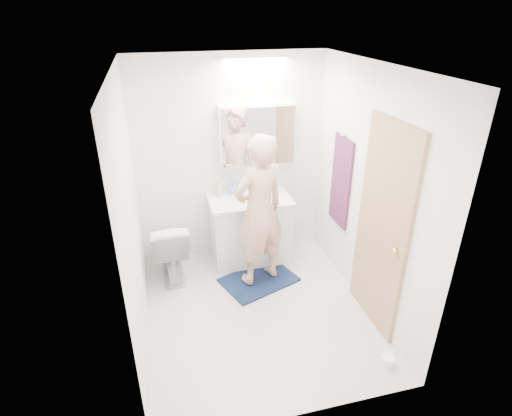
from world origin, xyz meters
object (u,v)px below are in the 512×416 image
object	(u,v)px
soap_bottle_a	(220,187)
toothbrush_cup	(261,188)
toilet_paper_roll	(387,361)
medicine_cabinet	(257,135)
toilet	(170,248)
soap_bottle_b	(233,187)
vanity_cabinet	(250,231)
person	(259,211)

from	to	relation	value
soap_bottle_a	toothbrush_cup	size ratio (longest dim) A/B	2.14
toothbrush_cup	toilet_paper_roll	distance (m)	2.34
soap_bottle_a	toilet_paper_roll	size ratio (longest dim) A/B	2.04
medicine_cabinet	soap_bottle_a	bearing A→B (deg)	-172.66
toilet	soap_bottle_a	xyz separation A→B (m)	(0.63, 0.27, 0.57)
toothbrush_cup	toilet_paper_roll	xyz separation A→B (m)	(0.58, -2.11, -0.82)
toilet	toilet_paper_roll	distance (m)	2.53
toilet_paper_roll	medicine_cabinet	bearing A→B (deg)	105.84
soap_bottle_a	soap_bottle_b	world-z (taller)	soap_bottle_a
soap_bottle_a	vanity_cabinet	bearing A→B (deg)	-24.99
vanity_cabinet	medicine_cabinet	bearing A→B (deg)	55.51
person	soap_bottle_a	world-z (taller)	person
toothbrush_cup	toilet_paper_roll	size ratio (longest dim) A/B	0.95
person	medicine_cabinet	bearing A→B (deg)	-123.12
person	toilet_paper_roll	xyz separation A→B (m)	(0.77, -1.47, -0.84)
soap_bottle_a	soap_bottle_b	distance (m)	0.17
soap_bottle_a	soap_bottle_b	xyz separation A→B (m)	(0.17, 0.03, -0.03)
toothbrush_cup	toilet_paper_roll	world-z (taller)	toothbrush_cup
soap_bottle_b	toilet	bearing A→B (deg)	-159.83
person	toilet_paper_roll	size ratio (longest dim) A/B	15.25
vanity_cabinet	soap_bottle_b	bearing A→B (deg)	130.23
toilet	toilet_paper_roll	bearing A→B (deg)	131.91
vanity_cabinet	toothbrush_cup	xyz separation A→B (m)	(0.18, 0.16, 0.48)
medicine_cabinet	toilet_paper_roll	xyz separation A→B (m)	(0.61, -2.16, -1.45)
medicine_cabinet	vanity_cabinet	bearing A→B (deg)	-124.49
soap_bottle_b	toothbrush_cup	distance (m)	0.33
medicine_cabinet	toilet	distance (m)	1.62
soap_bottle_a	toothbrush_cup	bearing A→B (deg)	1.15
soap_bottle_a	toothbrush_cup	distance (m)	0.50
person	toothbrush_cup	bearing A→B (deg)	-126.64
vanity_cabinet	toothbrush_cup	size ratio (longest dim) A/B	8.58
medicine_cabinet	soap_bottle_a	xyz separation A→B (m)	(-0.47, -0.06, -0.57)
toothbrush_cup	toilet_paper_roll	bearing A→B (deg)	-74.58
toilet_paper_roll	vanity_cabinet	bearing A→B (deg)	111.22
toilet	toilet_paper_roll	xyz separation A→B (m)	(1.71, -1.84, -0.31)
toilet	toothbrush_cup	distance (m)	1.27
toilet	person	bearing A→B (deg)	157.59
toothbrush_cup	toilet	bearing A→B (deg)	-166.33
toilet	medicine_cabinet	bearing A→B (deg)	-164.64
vanity_cabinet	medicine_cabinet	world-z (taller)	medicine_cabinet
vanity_cabinet	toilet_paper_roll	size ratio (longest dim) A/B	8.18
medicine_cabinet	soap_bottle_b	size ratio (longest dim) A/B	5.39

